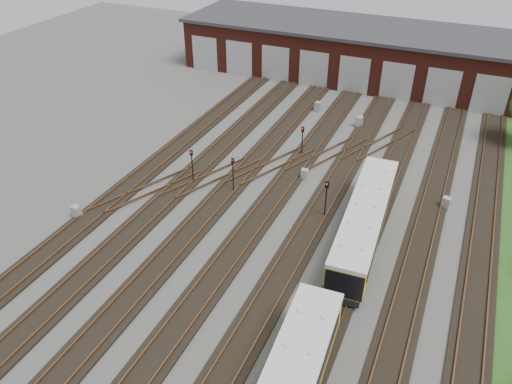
% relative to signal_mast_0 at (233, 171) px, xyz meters
% --- Properties ---
extents(ground, '(120.00, 120.00, 0.00)m').
position_rel_signal_mast_0_xyz_m(ground, '(5.51, -8.81, -2.05)').
color(ground, '#474542').
rests_on(ground, ground).
extents(track_network, '(30.40, 70.00, 0.33)m').
position_rel_signal_mast_0_xyz_m(track_network, '(5.34, -8.23, -1.95)').
color(track_network, black).
rests_on(track_network, ground).
extents(maintenance_shed, '(51.00, 12.50, 6.35)m').
position_rel_signal_mast_0_xyz_m(maintenance_shed, '(5.50, 31.16, 1.15)').
color(maintenance_shed, '#571E15').
rests_on(maintenance_shed, ground).
extents(signal_mast_0, '(0.25, 0.23, 3.23)m').
position_rel_signal_mast_0_xyz_m(signal_mast_0, '(0.00, 0.00, 0.00)').
color(signal_mast_0, black).
rests_on(signal_mast_0, ground).
extents(signal_mast_1, '(0.27, 0.25, 3.05)m').
position_rel_signal_mast_0_xyz_m(signal_mast_1, '(-3.92, 0.08, -0.10)').
color(signal_mast_1, black).
rests_on(signal_mast_1, ground).
extents(signal_mast_2, '(0.26, 0.24, 2.92)m').
position_rel_signal_mast_0_xyz_m(signal_mast_2, '(3.09, 8.32, -0.17)').
color(signal_mast_2, black).
rests_on(signal_mast_2, ground).
extents(signal_mast_3, '(0.28, 0.26, 3.22)m').
position_rel_signal_mast_0_xyz_m(signal_mast_3, '(8.06, -0.29, 0.02)').
color(signal_mast_3, black).
rests_on(signal_mast_3, ground).
extents(relay_cabinet_0, '(0.69, 0.60, 1.07)m').
position_rel_signal_mast_0_xyz_m(relay_cabinet_0, '(-9.49, -8.25, -1.52)').
color(relay_cabinet_0, '#9A9C9F').
rests_on(relay_cabinet_0, ground).
extents(relay_cabinet_1, '(0.77, 0.69, 1.10)m').
position_rel_signal_mast_0_xyz_m(relay_cabinet_1, '(1.41, 18.45, -1.50)').
color(relay_cabinet_1, '#9A9C9F').
rests_on(relay_cabinet_1, ground).
extents(relay_cabinet_2, '(0.61, 0.51, 0.98)m').
position_rel_signal_mast_0_xyz_m(relay_cabinet_2, '(4.78, 4.32, -1.56)').
color(relay_cabinet_2, '#9A9C9F').
rests_on(relay_cabinet_2, ground).
extents(relay_cabinet_3, '(0.85, 0.79, 1.13)m').
position_rel_signal_mast_0_xyz_m(relay_cabinet_3, '(6.53, 16.52, -1.49)').
color(relay_cabinet_3, '#9A9C9F').
rests_on(relay_cabinet_3, ground).
extents(relay_cabinet_4, '(0.75, 0.68, 1.04)m').
position_rel_signal_mast_0_xyz_m(relay_cabinet_4, '(16.58, 4.68, -1.53)').
color(relay_cabinet_4, '#9A9C9F').
rests_on(relay_cabinet_4, ground).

